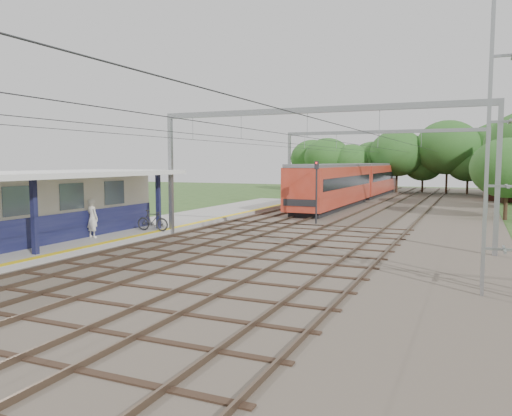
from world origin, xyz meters
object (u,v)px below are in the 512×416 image
Objects in this scene: person at (92,218)px; signal_post at (316,185)px; bicycle at (153,221)px; train at (357,181)px.

signal_post reaches higher than person.
train is (5.10, 29.80, 1.28)m from bicycle.
person is at bearing -145.43° from signal_post.
train reaches higher than bicycle.
signal_post is (8.31, 12.18, 1.34)m from person.
bicycle is at bearing -100.47° from person.
bicycle is 30.26m from train.
train is at bearing 73.93° from signal_post.
bicycle is at bearing -149.25° from signal_post.
bicycle is 0.05× the size of train.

